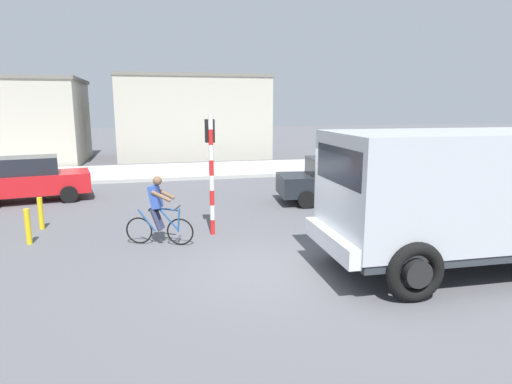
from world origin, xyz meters
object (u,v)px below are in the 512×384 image
at_px(cyclist, 158,211).
at_px(car_white_mid, 29,179).
at_px(pedestrian_near_kerb, 331,167).
at_px(traffic_light_pole, 211,157).
at_px(car_red_near, 337,179).
at_px(truck_foreground, 454,192).
at_px(bollard_far, 41,213).
at_px(bollard_near, 28,227).

distance_m(cyclist, car_white_mid, 7.61).
relative_size(car_white_mid, pedestrian_near_kerb, 2.61).
xyz_separation_m(traffic_light_pole, car_red_near, (4.86, 2.85, -1.25)).
bearing_deg(truck_foreground, bollard_far, 149.32).
distance_m(car_red_near, car_white_mid, 11.00).
relative_size(cyclist, bollard_near, 1.91).
bearing_deg(car_white_mid, traffic_light_pole, -43.98).
xyz_separation_m(traffic_light_pole, bollard_far, (-4.58, 1.56, -1.62)).
relative_size(cyclist, pedestrian_near_kerb, 1.06).
bearing_deg(cyclist, car_white_mid, 125.08).
relative_size(traffic_light_pole, bollard_far, 3.56).
height_order(truck_foreground, car_white_mid, truck_foreground).
bearing_deg(car_red_near, truck_foreground, -93.31).
xyz_separation_m(cyclist, bollard_near, (-3.16, 0.80, -0.41)).
xyz_separation_m(car_red_near, bollard_near, (-9.44, -2.69, -0.37)).
relative_size(truck_foreground, bollard_near, 6.10).
distance_m(bollard_near, bollard_far, 1.40).
bearing_deg(truck_foreground, traffic_light_pole, 139.56).
height_order(cyclist, bollard_far, cyclist).
xyz_separation_m(cyclist, car_red_near, (6.28, 3.49, -0.05)).
bearing_deg(cyclist, traffic_light_pole, 24.28).
distance_m(cyclist, car_red_near, 7.18).
height_order(cyclist, car_white_mid, cyclist).
distance_m(cyclist, bollard_far, 3.87).
distance_m(cyclist, pedestrian_near_kerb, 9.58).
relative_size(car_red_near, bollard_far, 4.63).
xyz_separation_m(traffic_light_pole, car_white_mid, (-5.79, 5.59, -1.25)).
bearing_deg(truck_foreground, car_red_near, 86.69).
distance_m(truck_foreground, cyclist, 6.74).
xyz_separation_m(car_white_mid, bollard_near, (1.21, -5.43, -0.37)).
xyz_separation_m(truck_foreground, cyclist, (-5.89, 3.17, -0.80)).
relative_size(truck_foreground, car_red_near, 1.32).
distance_m(cyclist, bollard_near, 3.29).
bearing_deg(bollard_far, truck_foreground, -30.68).
distance_m(traffic_light_pole, pedestrian_near_kerb, 8.19).
distance_m(car_red_near, pedestrian_near_kerb, 2.93).
height_order(cyclist, car_red_near, cyclist).
bearing_deg(bollard_near, truck_foreground, -23.68).
bearing_deg(car_red_near, traffic_light_pole, -149.63).
height_order(car_red_near, pedestrian_near_kerb, pedestrian_near_kerb).
bearing_deg(car_red_near, pedestrian_near_kerb, 70.43).
bearing_deg(cyclist, bollard_near, 165.88).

